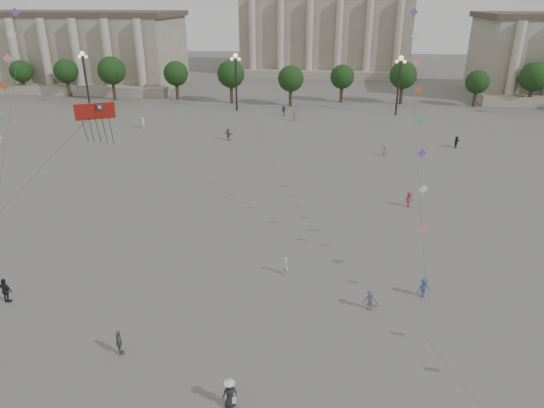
# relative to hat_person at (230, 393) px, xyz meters

# --- Properties ---
(ground) EXTENTS (360.00, 360.00, 0.00)m
(ground) POSITION_rel_hat_person_xyz_m (1.05, 2.36, -0.87)
(ground) COLOR #575552
(ground) RESTS_ON ground
(hall_west) EXTENTS (84.00, 26.22, 17.20)m
(hall_west) POSITION_rel_hat_person_xyz_m (-73.95, 96.25, 7.56)
(hall_west) COLOR gray
(hall_west) RESTS_ON ground
(hall_central) EXTENTS (48.30, 34.30, 35.50)m
(hall_central) POSITION_rel_hat_person_xyz_m (1.05, 131.58, 13.36)
(hall_central) COLOR gray
(hall_central) RESTS_ON ground
(tree_row) EXTENTS (137.12, 5.12, 8.00)m
(tree_row) POSITION_rel_hat_person_xyz_m (1.05, 80.36, 4.52)
(tree_row) COLOR #332319
(tree_row) RESTS_ON ground
(lamp_post_far_west) EXTENTS (2.00, 0.90, 10.65)m
(lamp_post_far_west) POSITION_rel_hat_person_xyz_m (-43.95, 72.36, 6.48)
(lamp_post_far_west) COLOR #262628
(lamp_post_far_west) RESTS_ON ground
(lamp_post_mid_west) EXTENTS (2.00, 0.90, 10.65)m
(lamp_post_mid_west) POSITION_rel_hat_person_xyz_m (-13.95, 72.36, 6.48)
(lamp_post_mid_west) COLOR #262628
(lamp_post_mid_west) RESTS_ON ground
(lamp_post_mid_east) EXTENTS (2.00, 0.90, 10.65)m
(lamp_post_mid_east) POSITION_rel_hat_person_xyz_m (16.05, 72.36, 6.48)
(lamp_post_mid_east) COLOR #262628
(lamp_post_mid_east) RESTS_ON ground
(person_crowd_0) EXTENTS (1.21, 0.85, 1.91)m
(person_crowd_0) POSITION_rel_hat_person_xyz_m (-4.54, 69.16, 0.09)
(person_crowd_0) COLOR #3A4383
(person_crowd_0) RESTS_ON ground
(person_crowd_1) EXTENTS (0.83, 0.90, 1.50)m
(person_crowd_1) POSITION_rel_hat_person_xyz_m (-44.56, 45.53, -0.12)
(person_crowd_1) COLOR white
(person_crowd_1) RESTS_ON ground
(person_crowd_4) EXTENTS (1.75, 1.28, 1.83)m
(person_crowd_4) POSITION_rel_hat_person_xyz_m (-2.20, 65.32, 0.04)
(person_crowd_4) COLOR #B6B5B1
(person_crowd_4) RESTS_ON ground
(person_crowd_6) EXTENTS (1.03, 0.62, 1.55)m
(person_crowd_6) POSITION_rel_hat_person_xyz_m (7.86, 9.77, -0.09)
(person_crowd_6) COLOR #57575B
(person_crowd_6) RESTS_ON ground
(person_crowd_7) EXTENTS (1.58, 0.94, 1.63)m
(person_crowd_7) POSITION_rel_hat_person_xyz_m (11.88, 46.59, -0.06)
(person_crowd_7) COLOR silver
(person_crowd_7) RESTS_ON ground
(person_crowd_8) EXTENTS (1.20, 1.02, 1.61)m
(person_crowd_8) POSITION_rel_hat_person_xyz_m (12.88, 28.72, -0.07)
(person_crowd_8) COLOR maroon
(person_crowd_8) RESTS_ON ground
(person_crowd_9) EXTENTS (1.36, 1.54, 1.69)m
(person_crowd_9) POSITION_rel_hat_person_xyz_m (22.50, 51.71, -0.03)
(person_crowd_9) COLOR black
(person_crowd_9) RESTS_ON ground
(person_crowd_10) EXTENTS (0.48, 0.68, 1.79)m
(person_crowd_10) POSITION_rel_hat_person_xyz_m (-26.73, 56.90, 0.02)
(person_crowd_10) COLOR silver
(person_crowd_10) RESTS_ON ground
(person_crowd_12) EXTENTS (1.75, 1.40, 1.87)m
(person_crowd_12) POSITION_rel_hat_person_xyz_m (-11.12, 51.47, 0.06)
(person_crowd_12) COLOR slate
(person_crowd_12) RESTS_ON ground
(person_crowd_13) EXTENTS (0.64, 0.61, 1.48)m
(person_crowd_13) POSITION_rel_hat_person_xyz_m (1.56, 13.72, -0.13)
(person_crowd_13) COLOR beige
(person_crowd_13) RESTS_ON ground
(tourist_3) EXTENTS (0.87, 1.02, 1.63)m
(tourist_3) POSITION_rel_hat_person_xyz_m (-7.53, 3.20, -0.05)
(tourist_3) COLOR #5D5D62
(tourist_3) RESTS_ON ground
(tourist_4) EXTENTS (1.18, 0.64, 1.90)m
(tourist_4) POSITION_rel_hat_person_xyz_m (-17.79, 7.39, 0.08)
(tourist_4) COLOR black
(tourist_4) RESTS_ON ground
(kite_flyer_1) EXTENTS (1.13, 0.89, 1.53)m
(kite_flyer_1) POSITION_rel_hat_person_xyz_m (11.80, 11.85, -0.11)
(kite_flyer_1) COLOR #354478
(kite_flyer_1) RESTS_ON ground
(hat_person) EXTENTS (0.96, 0.83, 1.69)m
(hat_person) POSITION_rel_hat_person_xyz_m (0.00, 0.00, 0.00)
(hat_person) COLOR black
(hat_person) RESTS_ON ground
(dragon_kite) EXTENTS (7.70, 2.12, 18.42)m
(dragon_kite) POSITION_rel_hat_person_xyz_m (-8.89, 6.63, 12.50)
(dragon_kite) COLOR #AB1C12
(dragon_kite) RESTS_ON ground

